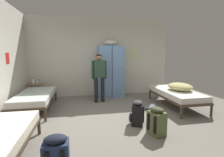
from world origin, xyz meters
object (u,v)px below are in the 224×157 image
Objects in this scene: shelf_unit at (36,90)px; backpack_black at (137,113)px; locker_bank at (111,70)px; water_bottle at (33,81)px; lotion_bottle at (37,82)px; backpack_navy at (56,156)px; backpack_olive at (157,122)px; bed_left_rear at (35,97)px; bedding_heap at (180,87)px; bed_right at (176,94)px; clothes_pile_grey at (148,106)px; person_traveler at (99,73)px.

shelf_unit is 3.77m from backpack_black.
locker_bank reaches higher than water_bottle.
lotion_bottle is 4.07m from backpack_navy.
backpack_navy is (-1.77, -0.79, 0.00)m from backpack_olive.
backpack_olive is 1.94m from backpack_navy.
locker_bank reaches higher than backpack_olive.
backpack_olive is at bearing -36.91° from bed_left_rear.
shelf_unit is 0.29m from lotion_bottle.
shelf_unit is 0.30× the size of bed_left_rear.
locker_bank is at bearing 26.09° from bed_left_rear.
locker_bank is 2.43m from bedding_heap.
shelf_unit is 1.04× the size of backpack_black.
locker_bank is 2.39m from bed_right.
backpack_navy is (-3.14, -2.35, -0.12)m from bed_right.
shelf_unit is 0.95× the size of clothes_pile_grey.
person_traveler is at bearing 158.48° from bedding_heap.
water_bottle is at bearing 155.64° from clothes_pile_grey.
water_bottle is (-2.69, 0.02, -0.31)m from locker_bank.
backpack_black reaches higher than bed_left_rear.
lotion_bottle is at bearing -29.74° from shelf_unit.
bed_right is at bearing -22.47° from person_traveler.
lotion_bottle is (0.15, -0.06, -0.03)m from water_bottle.
clothes_pile_grey is at bearing 55.56° from backpack_black.
person_traveler is 2.85× the size of backpack_olive.
lotion_bottle is at bearing 132.45° from backpack_olive.
lotion_bottle is (-4.33, 1.56, 0.03)m from bedding_heap.
lotion_bottle is 0.24× the size of backpack_black.
backpack_navy is 1.00× the size of backpack_black.
person_traveler is 2.69m from backpack_olive.
clothes_pile_grey is at bearing -24.36° from water_bottle.
clothes_pile_grey is (-0.87, 0.03, -0.34)m from bed_right.
backpack_black is (-1.59, -1.03, -0.12)m from bed_right.
water_bottle is at bearing 165.96° from shelf_unit.
person_traveler is at bearing 73.74° from backpack_navy.
bedding_heap is 4.60m from lotion_bottle.
water_bottle is (-0.08, 0.02, 0.31)m from shelf_unit.
locker_bank reaches higher than bedding_heap.
bedding_heap is (1.80, -1.60, -0.37)m from locker_bank.
backpack_black is at bearing -88.09° from locker_bank.
bed_left_rear is at bearing -165.95° from person_traveler.
shelf_unit is 0.32m from water_bottle.
water_bottle reaches higher than backpack_black.
person_traveler is (-0.51, -0.69, -0.02)m from locker_bank.
locker_bank is 10.24× the size of water_bottle.
bed_right is (4.04, -0.44, 0.00)m from bed_left_rear.
lotion_bottle is at bearing -21.80° from water_bottle.
clothes_pile_grey is (3.42, -1.57, -0.30)m from shelf_unit.
backpack_black is (2.70, -2.63, -0.09)m from shelf_unit.
shelf_unit is at bearing 102.26° from bed_left_rear.
clothes_pile_grey is (0.82, -1.57, -0.93)m from locker_bank.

